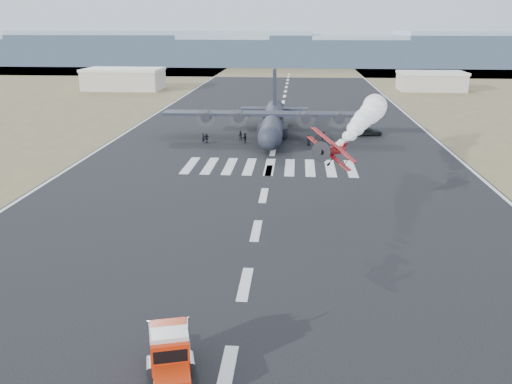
# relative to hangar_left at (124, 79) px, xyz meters

# --- Properties ---
(ground) EXTENTS (500.00, 500.00, 0.00)m
(ground) POSITION_rel_hangar_left_xyz_m (52.00, -145.00, -3.41)
(ground) COLOR black
(ground) RESTS_ON ground
(scrub_far) EXTENTS (500.00, 80.00, 0.00)m
(scrub_far) POSITION_rel_hangar_left_xyz_m (52.00, 85.00, -3.41)
(scrub_far) COLOR brown
(scrub_far) RESTS_ON ground
(runway_markings) EXTENTS (60.00, 260.00, 0.01)m
(runway_markings) POSITION_rel_hangar_left_xyz_m (52.00, -85.00, -3.40)
(runway_markings) COLOR silver
(runway_markings) RESTS_ON ground
(ridge_seg_b) EXTENTS (150.00, 50.00, 15.00)m
(ridge_seg_b) POSITION_rel_hangar_left_xyz_m (-78.00, 115.00, 4.09)
(ridge_seg_b) COLOR #8194A4
(ridge_seg_b) RESTS_ON ground
(ridge_seg_c) EXTENTS (150.00, 50.00, 17.00)m
(ridge_seg_c) POSITION_rel_hangar_left_xyz_m (-13.00, 115.00, 5.09)
(ridge_seg_c) COLOR #8194A4
(ridge_seg_c) RESTS_ON ground
(ridge_seg_d) EXTENTS (150.00, 50.00, 13.00)m
(ridge_seg_d) POSITION_rel_hangar_left_xyz_m (52.00, 115.00, 3.09)
(ridge_seg_d) COLOR #8194A4
(ridge_seg_d) RESTS_ON ground
(ridge_seg_e) EXTENTS (150.00, 50.00, 15.00)m
(ridge_seg_e) POSITION_rel_hangar_left_xyz_m (117.00, 115.00, 4.09)
(ridge_seg_e) COLOR #8194A4
(ridge_seg_e) RESTS_ON ground
(hangar_left) EXTENTS (24.50, 14.50, 6.70)m
(hangar_left) POSITION_rel_hangar_left_xyz_m (0.00, 0.00, 0.00)
(hangar_left) COLOR #A8A195
(hangar_left) RESTS_ON ground
(hangar_right) EXTENTS (20.50, 12.50, 5.90)m
(hangar_right) POSITION_rel_hangar_left_xyz_m (98.00, 5.00, -0.40)
(hangar_right) COLOR #A8A195
(hangar_right) RESTS_ON ground
(semi_truck) EXTENTS (3.88, 7.27, 3.20)m
(semi_truck) POSITION_rel_hangar_left_xyz_m (48.75, -145.68, -1.84)
(semi_truck) COLOR black
(semi_truck) RESTS_ON ground
(aerobatic_biplane) EXTENTS (5.28, 5.64, 4.35)m
(aerobatic_biplane) POSITION_rel_hangar_left_xyz_m (59.67, -116.89, 4.24)
(aerobatic_biplane) COLOR red
(smoke_trail) EXTENTS (9.92, 29.25, 3.80)m
(smoke_trail) POSITION_rel_hangar_left_xyz_m (66.47, -92.97, 4.46)
(smoke_trail) COLOR white
(transport_aircraft) EXTENTS (40.46, 33.35, 11.71)m
(transport_aircraft) POSITION_rel_hangar_left_xyz_m (51.33, -71.65, -0.39)
(transport_aircraft) COLOR black
(transport_aircraft) RESTS_ON ground
(support_vehicle) EXTENTS (5.57, 3.03, 1.48)m
(support_vehicle) POSITION_rel_hangar_left_xyz_m (69.51, -69.57, -2.67)
(support_vehicle) COLOR black
(support_vehicle) RESTS_ON ground
(crew_a) EXTENTS (0.71, 0.78, 1.76)m
(crew_a) POSITION_rel_hangar_left_xyz_m (53.59, -75.83, -2.53)
(crew_a) COLOR black
(crew_a) RESTS_ON ground
(crew_b) EXTENTS (0.96, 0.68, 1.84)m
(crew_b) POSITION_rel_hangar_left_xyz_m (45.66, -76.64, -2.49)
(crew_b) COLOR black
(crew_b) RESTS_ON ground
(crew_c) EXTENTS (1.12, 0.89, 1.57)m
(crew_c) POSITION_rel_hangar_left_xyz_m (60.70, -81.67, -2.62)
(crew_c) COLOR black
(crew_c) RESTS_ON ground
(crew_d) EXTENTS (1.13, 1.05, 1.75)m
(crew_d) POSITION_rel_hangar_left_xyz_m (39.89, -78.91, -2.53)
(crew_d) COLOR black
(crew_d) RESTS_ON ground
(crew_e) EXTENTS (1.01, 0.81, 1.81)m
(crew_e) POSITION_rel_hangar_left_xyz_m (58.06, -79.65, -2.50)
(crew_e) COLOR black
(crew_e) RESTS_ON ground
(crew_f) EXTENTS (1.07, 1.81, 1.86)m
(crew_f) POSITION_rel_hangar_left_xyz_m (46.69, -78.42, -2.48)
(crew_f) COLOR black
(crew_f) RESTS_ON ground
(crew_g) EXTENTS (0.87, 0.89, 1.90)m
(crew_g) POSITION_rel_hangar_left_xyz_m (39.37, -79.31, -2.46)
(crew_g) COLOR black
(crew_g) RESTS_ON ground
(crew_h) EXTENTS (0.93, 1.02, 1.79)m
(crew_h) POSITION_rel_hangar_left_xyz_m (60.73, -75.75, -2.51)
(crew_h) COLOR black
(crew_h) RESTS_ON ground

